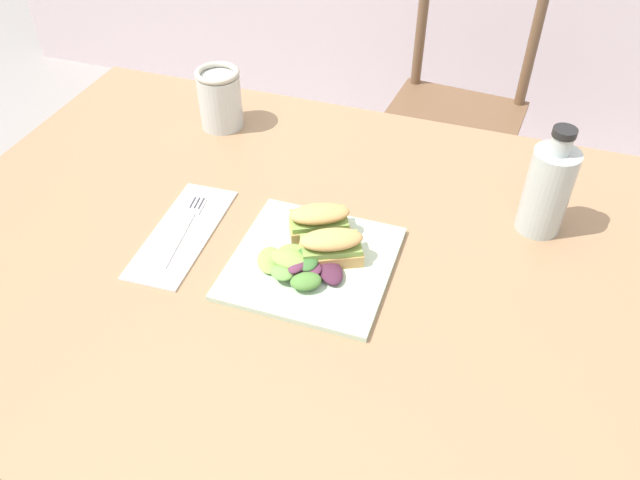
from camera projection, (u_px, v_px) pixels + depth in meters
The scene contains 10 objects.
dining_table at pixel (301, 300), 1.11m from camera, with size 1.32×0.96×0.74m.
chair_wooden_far at pixel (455, 113), 1.93m from camera, with size 0.43×0.43×0.87m.
plate_lunch at pixel (312, 263), 1.01m from camera, with size 0.25×0.25×0.01m, color beige.
sandwich_half_front at pixel (331, 246), 0.99m from camera, with size 0.11×0.09×0.06m.
sandwich_half_back at pixel (319, 221), 1.04m from camera, with size 0.11×0.09×0.06m.
salad_mixed_greens at pixel (300, 264), 0.98m from camera, with size 0.16×0.12×0.03m.
napkin_folded at pixel (182, 233), 1.07m from camera, with size 0.10×0.26×0.00m, color silver.
fork_on_napkin at pixel (186, 225), 1.08m from camera, with size 0.04×0.19×0.00m.
bottle_cold_brew at pixel (546, 194), 1.04m from camera, with size 0.08×0.08×0.20m.
mason_jar_iced_tea at pixel (220, 101), 1.29m from camera, with size 0.09×0.09×0.12m.
Camera 1 is at (0.41, -0.52, 1.45)m, focal length 35.26 mm.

